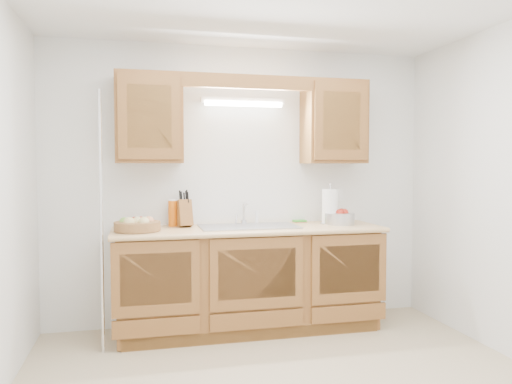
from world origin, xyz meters
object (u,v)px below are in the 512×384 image
object	(u,v)px
paper_towel	(330,207)
apple_bowl	(339,218)
fruit_basket	(137,225)
knife_block	(184,213)

from	to	relation	value
paper_towel	apple_bowl	world-z (taller)	paper_towel
fruit_basket	knife_block	size ratio (longest dim) A/B	1.48
knife_block	paper_towel	size ratio (longest dim) A/B	0.89
knife_block	paper_towel	xyz separation A→B (m)	(1.30, -0.12, 0.04)
paper_towel	apple_bowl	size ratio (longest dim) A/B	1.03
fruit_basket	knife_block	xyz separation A→B (m)	(0.40, 0.21, 0.07)
fruit_basket	apple_bowl	distance (m)	1.77
paper_towel	apple_bowl	distance (m)	0.13
knife_block	paper_towel	world-z (taller)	paper_towel
fruit_basket	paper_towel	size ratio (longest dim) A/B	1.31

